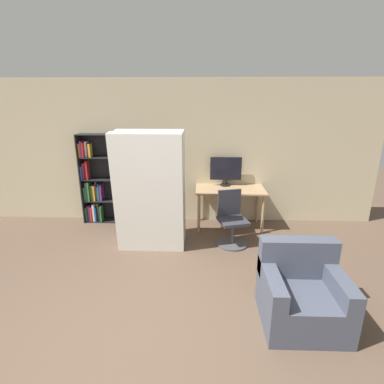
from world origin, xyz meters
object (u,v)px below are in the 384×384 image
object	(u,v)px
mattress_near	(149,195)
armchair	(301,293)
mattress_far	(153,188)
monitor	(226,170)
office_chair	(232,223)
bookshelf	(99,183)

from	to	relation	value
mattress_near	armchair	xyz separation A→B (m)	(1.89, -1.48, -0.63)
mattress_far	armchair	xyz separation A→B (m)	(1.89, -1.83, -0.63)
armchair	mattress_near	bearing A→B (deg)	141.93
mattress_near	armchair	size ratio (longest dim) A/B	2.22
monitor	office_chair	distance (m)	1.15
mattress_near	armchair	bearing A→B (deg)	-38.07
monitor	mattress_near	world-z (taller)	mattress_near
monitor	mattress_far	bearing A→B (deg)	-145.09
office_chair	mattress_near	xyz separation A→B (m)	(-1.30, -0.31, 0.59)
mattress_far	armchair	world-z (taller)	mattress_far
mattress_near	mattress_far	xyz separation A→B (m)	(0.00, 0.35, -0.00)
mattress_near	office_chair	bearing A→B (deg)	13.48
office_chair	mattress_far	size ratio (longest dim) A/B	0.48
mattress_far	bookshelf	bearing A→B (deg)	143.92
monitor	mattress_near	bearing A→B (deg)	-135.57
bookshelf	armchair	world-z (taller)	bookshelf
mattress_far	armchair	size ratio (longest dim) A/B	2.22
monitor	armchair	world-z (taller)	monitor
office_chair	mattress_near	distance (m)	1.46
bookshelf	mattress_far	bearing A→B (deg)	-36.08
monitor	armchair	distance (m)	2.87
monitor	armchair	bearing A→B (deg)	-76.61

